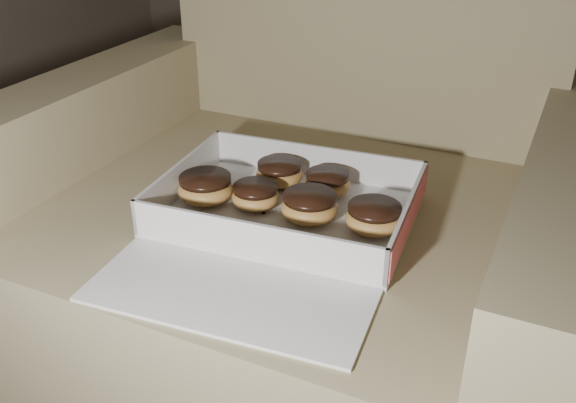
{
  "coord_description": "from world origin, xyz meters",
  "views": [
    {
      "loc": [
        -0.07,
        -0.3,
        0.98
      ],
      "look_at": [
        -0.45,
        0.51,
        0.49
      ],
      "focal_mm": 40.0,
      "sensor_mm": 36.0,
      "label": 1
    }
  ],
  "objects": [
    {
      "name": "crumb_a",
      "position": [
        -0.28,
        0.42,
        0.48
      ],
      "size": [
        0.01,
        0.01,
        0.0
      ],
      "primitive_type": "ellipsoid",
      "color": "black",
      "rests_on": "bakery_box"
    },
    {
      "name": "donut_c",
      "position": [
        -0.51,
        0.6,
        0.5
      ],
      "size": [
        0.08,
        0.08,
        0.04
      ],
      "color": "#BF8542",
      "rests_on": "bakery_box"
    },
    {
      "name": "crumb_b",
      "position": [
        -0.49,
        0.49,
        0.48
      ],
      "size": [
        0.01,
        0.01,
        0.0
      ],
      "primitive_type": "ellipsoid",
      "color": "black",
      "rests_on": "bakery_box"
    },
    {
      "name": "donut_f",
      "position": [
        -0.42,
        0.6,
        0.5
      ],
      "size": [
        0.08,
        0.08,
        0.04
      ],
      "color": "#BF8542",
      "rests_on": "bakery_box"
    },
    {
      "name": "donut_d",
      "position": [
        -0.31,
        0.52,
        0.5
      ],
      "size": [
        0.09,
        0.09,
        0.04
      ],
      "color": "#BF8542",
      "rests_on": "bakery_box"
    },
    {
      "name": "bakery_box",
      "position": [
        -0.45,
        0.47,
        0.48
      ],
      "size": [
        0.42,
        0.49,
        0.07
      ],
      "rotation": [
        0.0,
        0.0,
        0.08
      ],
      "color": "silver",
      "rests_on": "armchair"
    },
    {
      "name": "crumb_d",
      "position": [
        -0.48,
        0.39,
        0.48
      ],
      "size": [
        0.01,
        0.01,
        0.0
      ],
      "primitive_type": "ellipsoid",
      "color": "black",
      "rests_on": "bakery_box"
    },
    {
      "name": "donut_b",
      "position": [
        -0.51,
        0.51,
        0.5
      ],
      "size": [
        0.08,
        0.08,
        0.04
      ],
      "color": "#BF8542",
      "rests_on": "bakery_box"
    },
    {
      "name": "armchair",
      "position": [
        -0.48,
        0.64,
        0.33
      ],
      "size": [
        1.0,
        0.84,
        1.05
      ],
      "color": "#8F815B",
      "rests_on": "floor"
    },
    {
      "name": "donut_e",
      "position": [
        -0.59,
        0.49,
        0.5
      ],
      "size": [
        0.09,
        0.09,
        0.05
      ],
      "color": "#BF8542",
      "rests_on": "bakery_box"
    },
    {
      "name": "crumb_c",
      "position": [
        -0.6,
        0.42,
        0.48
      ],
      "size": [
        0.01,
        0.01,
        0.0
      ],
      "primitive_type": "ellipsoid",
      "color": "black",
      "rests_on": "bakery_box"
    },
    {
      "name": "donut_a",
      "position": [
        -0.41,
        0.51,
        0.5
      ],
      "size": [
        0.09,
        0.09,
        0.05
      ],
      "color": "#BF8542",
      "rests_on": "bakery_box"
    }
  ]
}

